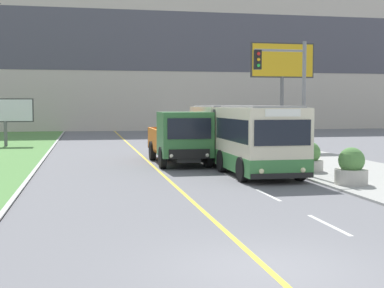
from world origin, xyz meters
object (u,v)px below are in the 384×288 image
dump_truck (181,139)px  planter_round_second (309,158)px  traffic_light_mast (289,91)px  city_bus (239,136)px  planter_round_third (276,151)px  billboard_large (282,66)px  planter_round_near (351,168)px  billboard_small (5,112)px

dump_truck → planter_round_second: size_ratio=5.20×
traffic_light_mast → dump_truck: bearing=126.7°
city_bus → planter_round_third: size_ratio=8.82×
city_bus → planter_round_second: city_bus is taller
traffic_light_mast → billboard_large: billboard_large is taller
planter_round_second → planter_round_third: 3.97m
planter_round_third → planter_round_second: bearing=-88.1°
traffic_light_mast → planter_round_third: (1.23, 4.88, -2.97)m
billboard_large → planter_round_second: 13.18m
planter_round_near → city_bus: bearing=110.9°
planter_round_near → planter_round_third: planter_round_near is taller
billboard_large → planter_round_third: 9.83m
planter_round_second → planter_round_third: planter_round_third is taller
city_bus → billboard_small: (-12.96, 16.12, 1.00)m
planter_round_second → dump_truck: bearing=141.3°
city_bus → planter_round_near: (2.46, -6.47, -0.84)m
city_bus → dump_truck: city_bus is taller
planter_round_second → billboard_large: bearing=75.0°
dump_truck → planter_round_near: bearing=-58.1°
dump_truck → planter_round_third: dump_truck is taller
billboard_large → billboard_small: 20.10m
billboard_small → planter_round_second: (15.49, -18.62, -1.87)m
dump_truck → traffic_light_mast: traffic_light_mast is taller
planter_round_near → planter_round_third: (-0.06, 7.93, -0.02)m
dump_truck → billboard_large: billboard_large is taller
billboard_large → planter_round_second: (-3.17, -11.80, -4.93)m
city_bus → planter_round_second: size_ratio=8.87×
planter_round_second → traffic_light_mast: bearing=-146.1°
traffic_light_mast → planter_round_second: traffic_light_mast is taller
city_bus → traffic_light_mast: bearing=-71.0°
planter_round_near → billboard_small: bearing=124.3°
billboard_small → planter_round_near: (15.42, -22.58, -1.84)m
billboard_small → planter_round_second: size_ratio=3.03×
billboard_small → city_bus: bearing=-51.2°
billboard_small → planter_round_near: billboard_small is taller
billboard_large → planter_round_third: (-3.30, -7.84, -4.93)m
dump_truck → planter_round_third: bearing=-1.2°
planter_round_near → dump_truck: bearing=121.9°
billboard_large → traffic_light_mast: bearing=-109.6°
dump_truck → billboard_large: bearing=43.2°
dump_truck → traffic_light_mast: (3.71, -4.98, 2.30)m
traffic_light_mast → billboard_large: bearing=70.4°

